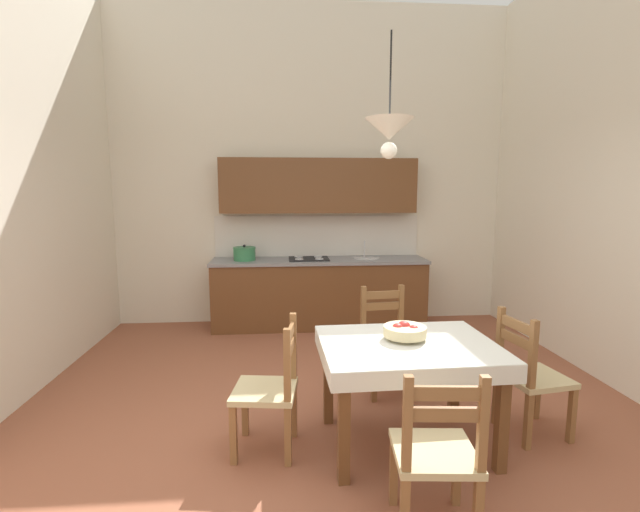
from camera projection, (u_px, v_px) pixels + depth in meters
ground_plane at (340, 450)px, 3.24m from camera, size 5.80×6.92×0.10m
wall_back at (311, 167)px, 6.10m from camera, size 5.80×0.12×4.20m
kitchen_cabinetry at (319, 262)px, 5.96m from camera, size 2.80×0.63×2.20m
dining_table at (408, 362)px, 3.13m from camera, size 1.22×0.96×0.75m
dining_chair_window_side at (530, 377)px, 3.30m from camera, size 0.48×0.48×0.93m
dining_chair_kitchen_side at (387, 342)px, 4.06m from camera, size 0.46×0.46×0.93m
dining_chair_tv_side at (271, 389)px, 3.09m from camera, size 0.47×0.47×0.93m
dining_chair_camera_side at (436, 455)px, 2.33m from camera, size 0.46×0.46×0.93m
fruit_bowl at (405, 331)px, 3.17m from camera, size 0.30×0.30×0.12m
pendant_lamp at (389, 130)px, 2.96m from camera, size 0.32×0.32×0.80m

